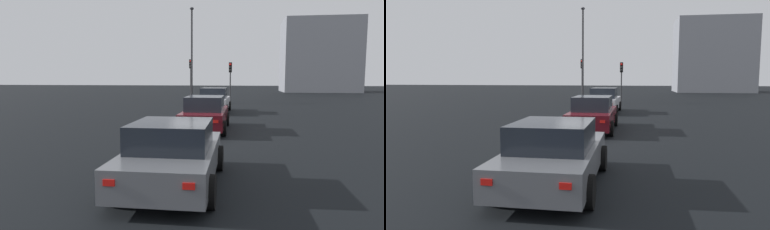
% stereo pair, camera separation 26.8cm
% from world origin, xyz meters
% --- Properties ---
extents(ground_plane, '(160.00, 160.00, 0.20)m').
position_xyz_m(ground_plane, '(0.00, 0.00, -0.10)').
color(ground_plane, black).
extents(car_white_lead, '(4.74, 2.18, 1.65)m').
position_xyz_m(car_white_lead, '(8.93, 0.09, 0.79)').
color(car_white_lead, silver).
rests_on(car_white_lead, ground_plane).
extents(car_maroon_second, '(4.84, 2.04, 1.54)m').
position_xyz_m(car_maroon_second, '(0.99, -0.08, 0.74)').
color(car_maroon_second, '#510F16').
rests_on(car_maroon_second, ground_plane).
extents(car_grey_third, '(4.28, 2.06, 1.43)m').
position_xyz_m(car_grey_third, '(-6.95, -0.14, 0.70)').
color(car_grey_third, slate).
rests_on(car_grey_third, ground_plane).
extents(traffic_light_near_left, '(0.32, 0.29, 4.15)m').
position_xyz_m(traffic_light_near_left, '(20.87, 3.38, 2.98)').
color(traffic_light_near_left, '#2D2D30').
rests_on(traffic_light_near_left, ground_plane).
extents(traffic_light_near_right, '(0.32, 0.29, 3.68)m').
position_xyz_m(traffic_light_near_right, '(17.38, -0.75, 2.66)').
color(traffic_light_near_right, '#2D2D30').
rests_on(traffic_light_near_right, ground_plane).
extents(street_lamp_kerbside, '(0.56, 0.36, 8.54)m').
position_xyz_m(street_lamp_kerbside, '(16.91, 2.72, 4.94)').
color(street_lamp_kerbside, '#2D2D30').
rests_on(street_lamp_kerbside, ground_plane).
extents(building_facade_left, '(8.03, 11.31, 11.28)m').
position_xyz_m(building_facade_left, '(43.01, -14.00, 5.64)').
color(building_facade_left, gray).
rests_on(building_facade_left, ground_plane).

